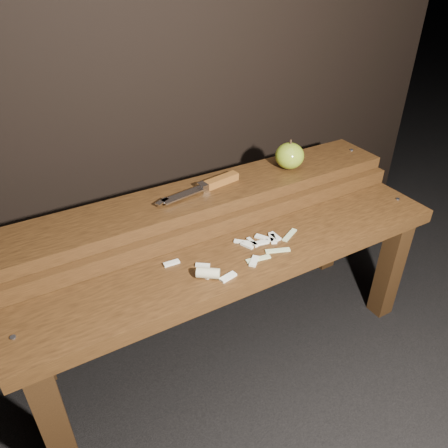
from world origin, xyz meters
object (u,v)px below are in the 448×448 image
bench_front_tier (247,276)px  apple (290,156)px  knife (212,184)px  bench_rear_tier (206,217)px

bench_front_tier → apple: 0.42m
bench_front_tier → knife: knife is taller
bench_rear_tier → knife: knife is taller
bench_rear_tier → knife: bearing=22.6°
bench_rear_tier → apple: 0.32m
bench_front_tier → knife: 0.29m
bench_front_tier → apple: size_ratio=12.99×
bench_rear_tier → apple: size_ratio=12.99×
bench_front_tier → knife: size_ratio=4.35×
apple → knife: bearing=178.6°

